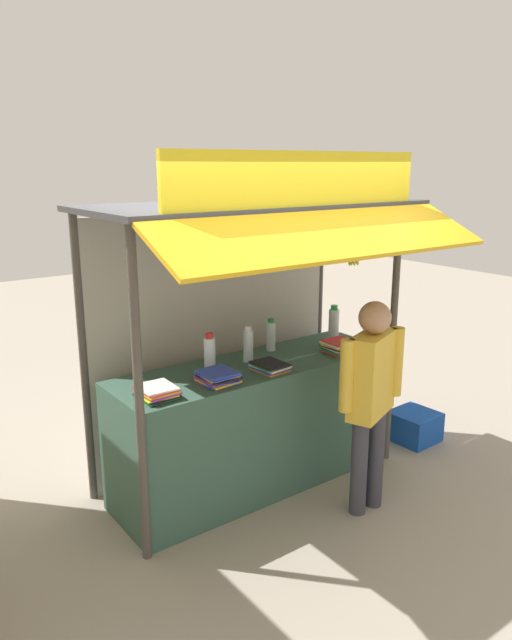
% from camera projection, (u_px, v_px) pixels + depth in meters
% --- Properties ---
extents(ground_plane, '(20.00, 20.00, 0.00)m').
position_uv_depth(ground_plane, '(256.00, 481.00, 4.85)').
color(ground_plane, '#9E9384').
extents(stall_counter, '(2.29, 0.71, 1.00)m').
position_uv_depth(stall_counter, '(256.00, 424.00, 4.73)').
color(stall_counter, '#385B4C').
rests_on(stall_counter, ground).
extents(stall_structure, '(2.49, 1.64, 2.57)m').
position_uv_depth(stall_structure, '(244.00, 287.00, 4.57)').
color(stall_structure, '#4C4742').
rests_on(stall_structure, ground).
extents(water_bottle_right, '(0.09, 0.09, 0.30)m').
position_uv_depth(water_bottle_right, '(210.00, 354.00, 4.37)').
color(water_bottle_right, silver).
rests_on(water_bottle_right, stall_counter).
extents(water_bottle_mid_left, '(0.08, 0.08, 0.27)m').
position_uv_depth(water_bottle_mid_left, '(271.00, 336.00, 4.91)').
color(water_bottle_mid_left, silver).
rests_on(water_bottle_mid_left, stall_counter).
extents(water_bottle_front_left, '(0.08, 0.08, 0.28)m').
position_uv_depth(water_bottle_front_left, '(248.00, 345.00, 4.63)').
color(water_bottle_front_left, silver).
rests_on(water_bottle_front_left, stall_counter).
extents(water_bottle_far_left, '(0.09, 0.09, 0.32)m').
position_uv_depth(water_bottle_far_left, '(334.00, 324.00, 5.16)').
color(water_bottle_far_left, silver).
rests_on(water_bottle_far_left, stall_counter).
extents(magazine_stack_mid_right, '(0.25, 0.28, 0.08)m').
position_uv_depth(magazine_stack_mid_right, '(157.00, 392.00, 3.93)').
color(magazine_stack_mid_right, green).
rests_on(magazine_stack_mid_right, stall_counter).
extents(magazine_stack_back_left, '(0.23, 0.28, 0.06)m').
position_uv_depth(magazine_stack_back_left, '(269.00, 366.00, 4.47)').
color(magazine_stack_back_left, orange).
rests_on(magazine_stack_back_left, stall_counter).
extents(magazine_stack_center, '(0.26, 0.28, 0.08)m').
position_uv_depth(magazine_stack_center, '(218.00, 377.00, 4.20)').
color(magazine_stack_center, purple).
rests_on(magazine_stack_center, stall_counter).
extents(magazine_stack_left, '(0.27, 0.26, 0.09)m').
position_uv_depth(magazine_stack_left, '(339.00, 346.00, 4.89)').
color(magazine_stack_left, red).
rests_on(magazine_stack_left, stall_counter).
extents(banana_bunch_rightmost, '(0.09, 0.09, 0.22)m').
position_uv_depth(banana_bunch_rightmost, '(251.00, 254.00, 3.79)').
color(banana_bunch_rightmost, '#332D23').
extents(banana_bunch_leftmost, '(0.09, 0.10, 0.25)m').
position_uv_depth(banana_bunch_leftmost, '(191.00, 264.00, 3.55)').
color(banana_bunch_leftmost, '#332D23').
extents(banana_bunch_inner_right, '(0.10, 0.10, 0.32)m').
position_uv_depth(banana_bunch_inner_right, '(354.00, 253.00, 4.35)').
color(banana_bunch_inner_right, '#332D23').
extents(banana_bunch_inner_left, '(0.10, 0.11, 0.28)m').
position_uv_depth(banana_bunch_inner_left, '(297.00, 255.00, 4.03)').
color(banana_bunch_inner_left, '#332D23').
extents(vendor_person, '(0.60, 0.34, 1.58)m').
position_uv_depth(vendor_person, '(371.00, 388.00, 4.23)').
color(vendor_person, '#383842').
rests_on(vendor_person, ground).
extents(plastic_crate, '(0.41, 0.41, 0.27)m').
position_uv_depth(plastic_crate, '(414.00, 426.00, 5.54)').
color(plastic_crate, '#194CB2').
rests_on(plastic_crate, ground).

